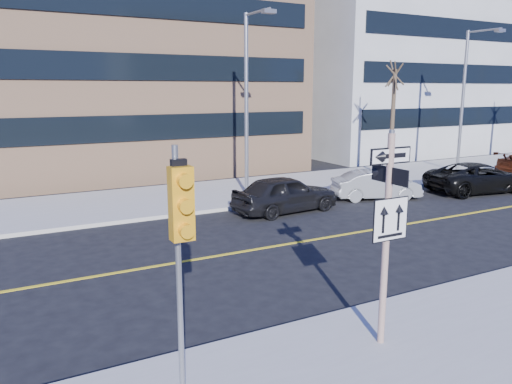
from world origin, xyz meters
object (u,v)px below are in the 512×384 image
parked_car_b (376,185)px  streetlight_a (249,93)px  sign_pole (387,227)px  streetlight_b (467,92)px  street_tree_west (395,78)px  parked_car_a (285,194)px  traffic_signal (181,225)px  parked_car_c (479,178)px

parked_car_b → streetlight_a: (-5.02, 2.87, 4.11)m
sign_pole → streetlight_b: (18.00, 13.27, 2.32)m
sign_pole → street_tree_west: bearing=46.7°
parked_car_a → traffic_signal: bearing=136.9°
streetlight_a → streetlight_b: 14.00m
parked_car_a → parked_car_b: 4.93m
traffic_signal → street_tree_west: 22.14m
streetlight_a → parked_car_c: bearing=-21.0°
sign_pole → traffic_signal: (-4.00, -0.15, 0.59)m
sign_pole → streetlight_b: bearing=36.4°
traffic_signal → street_tree_west: street_tree_west is taller
parked_car_b → parked_car_a: bearing=111.5°
sign_pole → parked_car_c: size_ratio=0.78×
sign_pole → parked_car_c: bearing=32.6°
parked_car_c → street_tree_west: (-1.45, 4.56, 4.80)m
parked_car_c → streetlight_a: (-10.45, 4.02, 4.03)m
streetlight_a → traffic_signal: bearing=-120.8°
sign_pole → streetlight_a: bearing=73.2°
parked_car_b → streetlight_a: 7.09m
streetlight_a → streetlight_b: size_ratio=1.00×
parked_car_b → street_tree_west: bearing=-29.5°
parked_car_c → streetlight_a: streetlight_a is taller
traffic_signal → streetlight_a: streetlight_a is taller
parked_car_a → parked_car_c: (10.36, -1.00, -0.04)m
street_tree_west → parked_car_c: bearing=-72.3°
traffic_signal → parked_car_b: (13.02, 10.55, -2.38)m
parked_car_c → traffic_signal: bearing=126.4°
traffic_signal → parked_car_a: bearing=52.1°
sign_pole → parked_car_b: sign_pole is taller
parked_car_b → streetlight_b: streetlight_b is taller
streetlight_a → parked_car_b: bearing=-29.8°
sign_pole → street_tree_west: (13.00, 13.81, 3.09)m
parked_car_b → parked_car_c: bearing=-82.1°
parked_car_c → street_tree_west: bearing=27.1°
parked_car_a → streetlight_b: streetlight_b is taller
sign_pole → parked_car_b: 13.88m
sign_pole → parked_car_b: (9.02, 10.40, -1.79)m
parked_car_c → streetlight_a: bearing=78.4°
parked_car_b → streetlight_b: bearing=-52.4°
sign_pole → parked_car_a: bearing=68.2°
street_tree_west → streetlight_a: bearing=-176.5°
sign_pole → parked_car_a: size_ratio=0.91×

